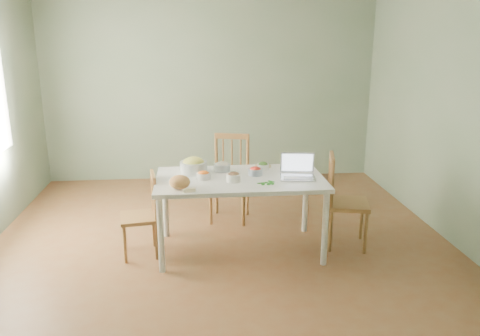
{
  "coord_description": "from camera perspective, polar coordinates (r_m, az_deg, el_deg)",
  "views": [
    {
      "loc": [
        -0.26,
        -4.83,
        2.22
      ],
      "look_at": [
        0.19,
        -0.2,
        0.9
      ],
      "focal_mm": 35.83,
      "sensor_mm": 36.0,
      "label": 1
    }
  ],
  "objects": [
    {
      "name": "chair_far",
      "position": [
        5.77,
        -1.27,
        -1.32
      ],
      "size": [
        0.55,
        0.53,
        1.04
      ],
      "primitive_type": null,
      "rotation": [
        0.0,
        0.0,
        -0.24
      ],
      "color": "brown",
      "rests_on": "floor"
    },
    {
      "name": "butter_stick",
      "position": [
        4.45,
        -6.06,
        -2.66
      ],
      "size": [
        0.12,
        0.06,
        0.03
      ],
      "primitive_type": "cube",
      "rotation": [
        0.0,
        0.0,
        0.23
      ],
      "color": "#FAF1C0",
      "rests_on": "dining_table"
    },
    {
      "name": "bread_boule",
      "position": [
        4.54,
        -7.2,
        -1.67
      ],
      "size": [
        0.23,
        0.23,
        0.13
      ],
      "primitive_type": "ellipsoid",
      "rotation": [
        0.0,
        0.0,
        0.19
      ],
      "color": "tan",
      "rests_on": "dining_table"
    },
    {
      "name": "wall_back",
      "position": [
        7.39,
        -3.5,
        9.03
      ],
      "size": [
        5.0,
        0.0,
        2.7
      ],
      "primitive_type": "cube",
      "color": "gray",
      "rests_on": "ground"
    },
    {
      "name": "chair_left",
      "position": [
        4.99,
        -11.98,
        -5.53
      ],
      "size": [
        0.42,
        0.43,
        0.86
      ],
      "primitive_type": null,
      "rotation": [
        0.0,
        0.0,
        -1.41
      ],
      "color": "brown",
      "rests_on": "floor"
    },
    {
      "name": "wall_right",
      "position": [
        5.63,
        24.03,
        5.58
      ],
      "size": [
        0.0,
        5.0,
        2.7
      ],
      "primitive_type": "cube",
      "color": "gray",
      "rests_on": "ground"
    },
    {
      "name": "bowl_mushroom",
      "position": [
        4.73,
        -0.77,
        -1.06
      ],
      "size": [
        0.16,
        0.16,
        0.1
      ],
      "primitive_type": null,
      "rotation": [
        0.0,
        0.0,
        -0.12
      ],
      "color": "black",
      "rests_on": "dining_table"
    },
    {
      "name": "wall_front",
      "position": [
        2.5,
        0.82,
        -4.45
      ],
      "size": [
        5.0,
        0.0,
        2.7
      ],
      "primitive_type": "cube",
      "color": "gray",
      "rests_on": "ground"
    },
    {
      "name": "flatbread",
      "position": [
        5.26,
        2.77,
        0.24
      ],
      "size": [
        0.23,
        0.23,
        0.02
      ],
      "primitive_type": "cylinder",
      "rotation": [
        0.0,
        0.0,
        -0.42
      ],
      "color": "tan",
      "rests_on": "dining_table"
    },
    {
      "name": "bowl_redpep",
      "position": [
        4.94,
        1.84,
        -0.36
      ],
      "size": [
        0.18,
        0.18,
        0.09
      ],
      "primitive_type": null,
      "rotation": [
        0.0,
        0.0,
        0.29
      ],
      "color": "red",
      "rests_on": "dining_table"
    },
    {
      "name": "bowl_squash",
      "position": [
        5.03,
        -5.54,
        0.31
      ],
      "size": [
        0.34,
        0.34,
        0.17
      ],
      "primitive_type": null,
      "rotation": [
        0.0,
        0.0,
        -0.23
      ],
      "color": "gold",
      "rests_on": "dining_table"
    },
    {
      "name": "laptop",
      "position": [
        4.84,
        6.94,
        0.12
      ],
      "size": [
        0.39,
        0.35,
        0.24
      ],
      "primitive_type": null,
      "rotation": [
        0.0,
        0.0,
        -0.15
      ],
      "color": "silver",
      "rests_on": "dining_table"
    },
    {
      "name": "floor",
      "position": [
        5.32,
        -2.23,
        -8.82
      ],
      "size": [
        5.0,
        5.0,
        0.0
      ],
      "primitive_type": "cube",
      "color": "brown",
      "rests_on": "ground"
    },
    {
      "name": "dining_table",
      "position": [
        5.0,
        -0.0,
        -5.51
      ],
      "size": [
        1.7,
        0.96,
        0.8
      ],
      "primitive_type": null,
      "color": "white",
      "rests_on": "floor"
    },
    {
      "name": "bowl_carrot",
      "position": [
        4.83,
        -4.37,
        -0.83
      ],
      "size": [
        0.16,
        0.16,
        0.08
      ],
      "primitive_type": null,
      "rotation": [
        0.0,
        0.0,
        -0.15
      ],
      "color": "#E15B26",
      "rests_on": "dining_table"
    },
    {
      "name": "bowl_broccoli",
      "position": [
        5.15,
        2.76,
        0.26
      ],
      "size": [
        0.16,
        0.16,
        0.08
      ],
      "primitive_type": null,
      "rotation": [
        0.0,
        0.0,
        0.3
      ],
      "color": "#285319",
      "rests_on": "dining_table"
    },
    {
      "name": "bowl_onion",
      "position": [
        5.1,
        -2.16,
        0.18
      ],
      "size": [
        0.2,
        0.2,
        0.1
      ],
      "primitive_type": null,
      "rotation": [
        0.0,
        0.0,
        0.13
      ],
      "color": "beige",
      "rests_on": "dining_table"
    },
    {
      "name": "basil_bunch",
      "position": [
        4.68,
        3.06,
        -1.71
      ],
      "size": [
        0.19,
        0.19,
        0.02
      ],
      "primitive_type": null,
      "color": "#0E4E0B",
      "rests_on": "dining_table"
    },
    {
      "name": "chair_right",
      "position": [
        5.2,
        12.73,
        -3.9
      ],
      "size": [
        0.51,
        0.53,
        1.0
      ],
      "primitive_type": null,
      "rotation": [
        0.0,
        0.0,
        1.34
      ],
      "color": "brown",
      "rests_on": "floor"
    }
  ]
}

